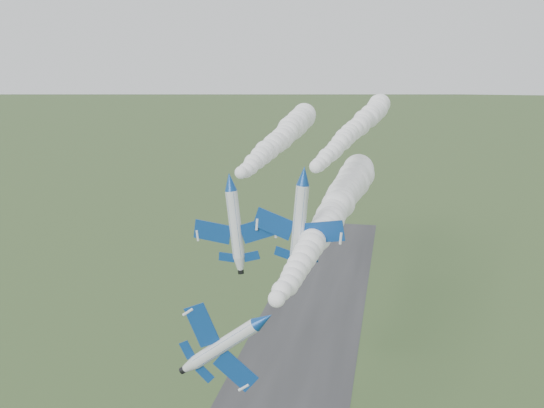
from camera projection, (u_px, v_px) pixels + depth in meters
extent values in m
cylinder|color=silver|center=(264.00, 320.00, 56.82)|extent=(2.32, 7.80, 1.93)
cone|color=navy|center=(249.00, 343.00, 52.25)|extent=(2.03, 2.11, 1.93)
cone|color=silver|center=(276.00, 301.00, 61.22)|extent=(2.01, 1.75, 1.93)
cylinder|color=black|center=(278.00, 298.00, 62.09)|extent=(1.00, 0.60, 0.98)
ellipsoid|color=black|center=(262.00, 326.00, 54.78)|extent=(1.42, 2.70, 1.29)
cube|color=navy|center=(247.00, 294.00, 57.45)|extent=(2.77, 2.33, 3.44)
cube|color=navy|center=(281.00, 340.00, 57.67)|extent=(2.77, 2.33, 3.44)
cube|color=navy|center=(265.00, 292.00, 60.39)|extent=(1.24, 1.07, 1.52)
cube|color=navy|center=(282.00, 316.00, 60.50)|extent=(1.24, 1.07, 1.52)
cube|color=navy|center=(282.00, 299.00, 59.84)|extent=(1.74, 1.55, 1.31)
cylinder|color=silver|center=(230.00, 182.00, 78.69)|extent=(1.83, 9.06, 1.78)
cone|color=navy|center=(217.00, 191.00, 73.27)|extent=(1.79, 2.38, 1.78)
cone|color=silver|center=(241.00, 174.00, 83.91)|extent=(1.79, 1.95, 1.78)
cylinder|color=black|center=(243.00, 173.00, 84.94)|extent=(0.90, 0.65, 0.90)
ellipsoid|color=black|center=(224.00, 181.00, 76.35)|extent=(1.20, 3.11, 1.18)
cube|color=navy|center=(209.00, 183.00, 80.28)|extent=(4.96, 2.62, 0.67)
cube|color=navy|center=(256.00, 180.00, 78.81)|extent=(4.96, 2.62, 0.67)
cube|color=navy|center=(227.00, 176.00, 83.38)|extent=(2.16, 1.20, 0.33)
cube|color=navy|center=(251.00, 175.00, 82.60)|extent=(2.16, 1.20, 0.33)
cube|color=navy|center=(237.00, 166.00, 82.45)|extent=(0.39, 1.73, 2.37)
cylinder|color=silver|center=(304.00, 176.00, 75.55)|extent=(2.67, 9.46, 1.80)
cone|color=navy|center=(291.00, 185.00, 70.09)|extent=(2.02, 2.60, 1.80)
cone|color=silver|center=(314.00, 168.00, 80.81)|extent=(1.98, 2.16, 1.80)
cylinder|color=black|center=(316.00, 167.00, 81.85)|extent=(0.97, 0.75, 0.91)
ellipsoid|color=black|center=(299.00, 174.00, 73.16)|extent=(1.50, 3.30, 1.20)
cube|color=navy|center=(280.00, 172.00, 77.31)|extent=(5.34, 3.14, 0.57)
cube|color=navy|center=(331.00, 179.00, 75.54)|extent=(5.34, 3.14, 0.57)
cube|color=navy|center=(299.00, 168.00, 80.36)|extent=(2.33, 1.43, 0.29)
cube|color=navy|center=(325.00, 171.00, 79.41)|extent=(2.33, 1.43, 0.29)
cube|color=navy|center=(313.00, 159.00, 79.26)|extent=(0.50, 1.80, 2.45)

